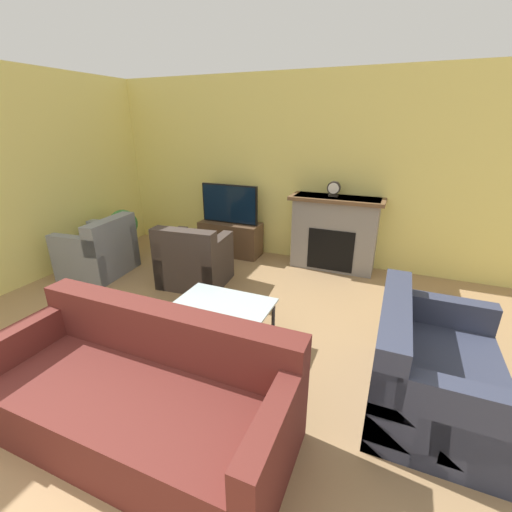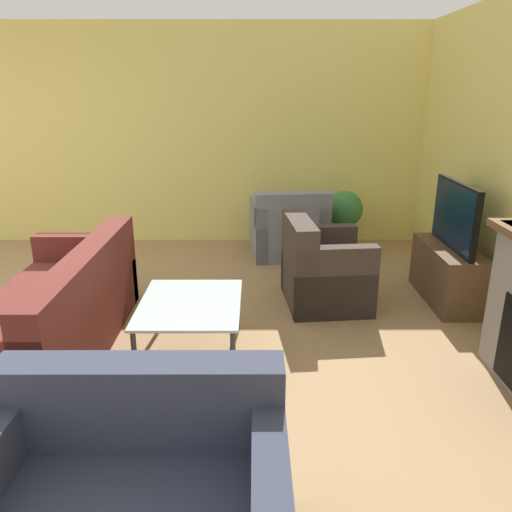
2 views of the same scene
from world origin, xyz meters
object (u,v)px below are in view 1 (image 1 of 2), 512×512
Objects in this scene: tv at (230,204)px; potted_plant at (124,227)px; couch_sectional at (142,397)px; armchair_by_window at (100,253)px; coffee_table at (219,311)px; armchair_accent at (194,263)px; mantel_clock at (334,189)px; couch_loveseat at (429,372)px.

tv is 1.72m from potted_plant.
couch_sectional is 3.06m from armchair_by_window.
coffee_table is (2.40, -0.88, 0.10)m from armchair_by_window.
armchair_accent is 4.19× the size of mantel_clock.
couch_sectional is at bearing 108.48° from armchair_accent.
armchair_by_window is at bearing 77.78° from couch_loveseat.
potted_plant is (-0.16, 0.69, 0.18)m from armchair_by_window.
mantel_clock is at bearing -145.57° from armchair_accent.
armchair_by_window is (-2.37, 1.93, 0.01)m from couch_sectional.
tv is 2.03m from armchair_by_window.
couch_sectional is at bearing 119.50° from couch_loveseat.
tv is 2.56m from coffee_table.
armchair_accent is at bearing -140.19° from mantel_clock.
armchair_by_window is 3.42m from mantel_clock.
tv reaches higher than couch_sectional.
tv is at bearing -177.23° from mantel_clock.
armchair_by_window is 1.44m from armchair_accent.
couch_sectional is 2.35m from armchair_accent.
couch_loveseat reaches higher than coffee_table.
mantel_clock is at bearing 77.16° from coffee_table.
potted_plant is (-4.35, 1.59, 0.19)m from couch_loveseat.
mantel_clock reaches higher than armchair_accent.
couch_sectional is 3.65m from potted_plant.
tv is at bearing -92.41° from armchair_accent.
tv is at bearing 130.34° from armchair_by_window.
potted_plant is at bearing 69.89° from couch_loveseat.
couch_sectional is 1.68× the size of couch_loveseat.
couch_loveseat is (2.83, -2.32, -0.54)m from tv.
potted_plant is at bearing 148.57° from coffee_table.
potted_plant reaches higher than coffee_table.
couch_loveseat is at bearing 71.91° from armchair_by_window.
couch_sectional is at bearing -91.90° from coffee_table.
armchair_by_window is (-4.18, 0.91, 0.01)m from couch_loveseat.
coffee_table is 4.31× the size of mantel_clock.
couch_loveseat is 4.63m from potted_plant.
mantel_clock reaches higher than tv.
armchair_accent is 0.97× the size of coffee_table.
armchair_accent is (-0.95, 2.15, 0.02)m from couch_sectional.
couch_loveseat and armchair_accent have the same top height.
couch_sectional is at bearing -45.94° from potted_plant.
tv is 0.75× the size of couch_loveseat.
couch_sectional is 2.31× the size of coffee_table.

